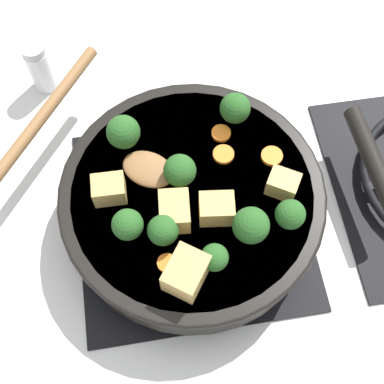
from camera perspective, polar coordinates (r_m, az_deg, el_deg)
The scene contains 22 objects.
ground_plane at distance 0.74m, azimuth 0.00°, elevation -2.90°, with size 2.40×2.40×0.00m, color silver.
front_burner_grate at distance 0.73m, azimuth 0.00°, elevation -2.53°, with size 0.31×0.31×0.03m.
skillet_pan at distance 0.68m, azimuth 0.15°, elevation -0.93°, with size 0.34×0.42×0.06m.
wooden_spoon at distance 0.70m, azimuth -11.50°, elevation 5.56°, with size 0.24×0.25×0.02m.
tofu_cube_center_large at distance 0.60m, azimuth -0.63°, elevation -8.64°, with size 0.05×0.04×0.04m, color tan.
tofu_cube_near_handle at distance 0.63m, azimuth -1.87°, elevation -2.09°, with size 0.04×0.04×0.04m, color tan.
tofu_cube_east_chunk at distance 0.66m, azimuth 9.67°, elevation 0.84°, with size 0.04×0.03×0.03m, color tan.
tofu_cube_west_chunk at distance 0.65m, azimuth -8.85°, elevation 0.29°, with size 0.04×0.03×0.03m, color tan.
tofu_cube_back_piece at distance 0.63m, azimuth 2.64°, elevation -1.80°, with size 0.04×0.03×0.03m, color tan.
broccoli_floret_near_spoon at distance 0.62m, azimuth -6.89°, elevation -3.50°, with size 0.04×0.04×0.04m.
broccoli_floret_center_top at distance 0.64m, azimuth -1.31°, elevation 2.28°, with size 0.04×0.04×0.05m.
broccoli_floret_east_rim at distance 0.69m, azimuth 4.62°, elevation 8.88°, with size 0.04×0.04×0.05m.
broccoli_floret_west_rim at distance 0.62m, azimuth 6.30°, elevation -3.58°, with size 0.04×0.04×0.05m.
broccoli_floret_north_edge at distance 0.68m, azimuth -7.34°, elevation 6.34°, with size 0.04×0.04×0.05m.
broccoli_floret_south_cluster at distance 0.60m, azimuth 2.42°, elevation -7.02°, with size 0.03×0.03×0.04m.
broccoli_floret_mid_floret at distance 0.61m, azimuth -3.11°, elevation -4.12°, with size 0.04×0.04×0.04m.
broccoli_floret_small_inner at distance 0.63m, azimuth 10.43°, elevation -2.39°, with size 0.04×0.04×0.04m.
carrot_slice_orange_thin at distance 0.70m, azimuth 3.12°, elevation 6.27°, with size 0.03×0.03×0.01m, color orange.
carrot_slice_near_center at distance 0.62m, azimuth -2.70°, elevation -7.58°, with size 0.02×0.02×0.01m, color orange.
carrot_slice_edge_slice at distance 0.69m, azimuth 8.51°, elevation 3.82°, with size 0.03×0.03×0.01m, color orange.
carrot_slice_under_broccoli at distance 0.68m, azimuth 3.37°, elevation 4.02°, with size 0.03×0.03×0.01m, color orange.
salt_shaker at distance 0.85m, azimuth -15.92°, elevation 12.69°, with size 0.04×0.04×0.09m.
Camera 1 is at (0.28, -0.05, 0.68)m, focal length 50.00 mm.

